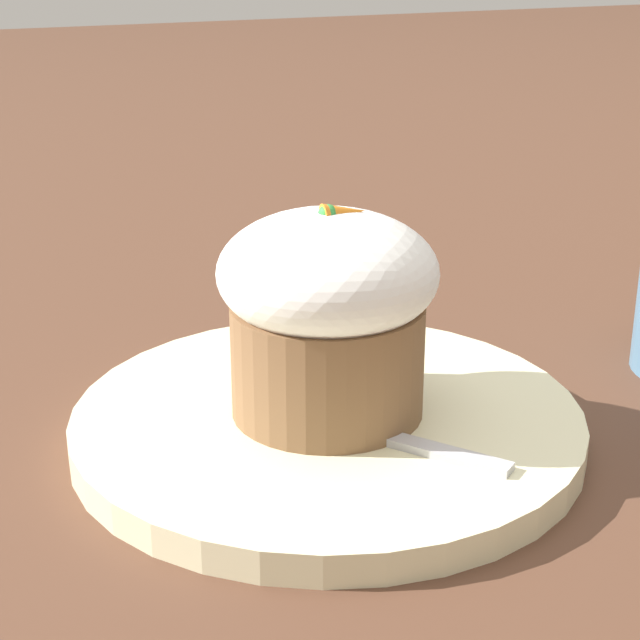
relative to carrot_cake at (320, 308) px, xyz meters
The scene contains 4 objects.
ground_plane 0.07m from the carrot_cake, 59.87° to the right, with size 4.00×4.00×0.00m, color #513323.
dessert_plate 0.06m from the carrot_cake, 59.87° to the right, with size 0.26×0.26×0.02m.
carrot_cake is the anchor object (origin of this frame).
spoon 0.06m from the carrot_cake, 81.57° to the right, with size 0.09×0.11×0.01m.
Camera 1 is at (-0.18, -0.45, 0.25)m, focal length 60.00 mm.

